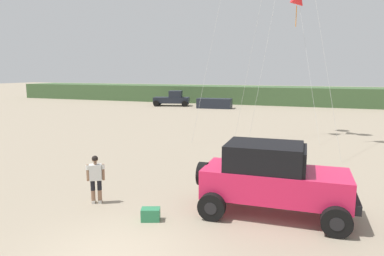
# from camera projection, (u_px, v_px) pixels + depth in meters

# --- Properties ---
(dune_ridge) EXTENTS (90.00, 6.61, 2.38)m
(dune_ridge) POSITION_uv_depth(u_px,v_px,m) (302.00, 96.00, 47.51)
(dune_ridge) COLOR #426038
(dune_ridge) RESTS_ON ground_plane
(jeep) EXTENTS (4.89, 2.52, 2.26)m
(jeep) POSITION_uv_depth(u_px,v_px,m) (273.00, 177.00, 10.86)
(jeep) COLOR #EA2151
(jeep) RESTS_ON ground_plane
(person_watching) EXTENTS (0.55, 0.44, 1.67)m
(person_watching) POSITION_uv_depth(u_px,v_px,m) (96.00, 177.00, 11.83)
(person_watching) COLOR #8C664C
(person_watching) RESTS_ON ground_plane
(cooler_box) EXTENTS (0.65, 0.53, 0.38)m
(cooler_box) POSITION_uv_depth(u_px,v_px,m) (151.00, 214.00, 10.54)
(cooler_box) COLOR #2D7F51
(cooler_box) RESTS_ON ground_plane
(distant_pickup) EXTENTS (4.93, 3.42, 1.98)m
(distant_pickup) POSITION_uv_depth(u_px,v_px,m) (173.00, 99.00, 45.80)
(distant_pickup) COLOR #1E232D
(distant_pickup) RESTS_ON ground_plane
(distant_sedan) EXTENTS (4.33, 2.05, 1.20)m
(distant_sedan) POSITION_uv_depth(u_px,v_px,m) (214.00, 103.00, 42.92)
(distant_sedan) COLOR #1E232D
(distant_sedan) RESTS_ON ground_plane
(kite_purple_stunt) EXTENTS (2.67, 5.23, 10.01)m
(kite_purple_stunt) POSITION_uv_depth(u_px,v_px,m) (299.00, 2.00, 24.70)
(kite_purple_stunt) COLOR red
(kite_purple_stunt) RESTS_ON ground_plane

